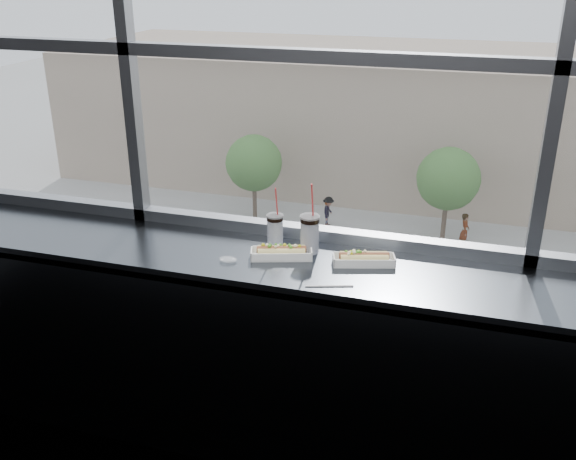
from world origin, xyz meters
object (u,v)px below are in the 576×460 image
(hotdog_tray_right, at_px, (364,259))
(car_far_a, at_px, (239,229))
(car_near_c, at_px, (445,354))
(tree_left, at_px, (254,163))
(hotdog_tray_left, at_px, (281,252))
(pedestrian_a, at_px, (328,209))
(loose_straw, at_px, (329,286))
(soda_cup_right, at_px, (310,232))
(soda_cup_left, at_px, (275,229))
(car_near_b, at_px, (203,313))
(car_near_a, at_px, (48,292))
(pedestrian_b, at_px, (465,228))
(tree_center, at_px, (448,179))
(wrapper, at_px, (228,259))

(hotdog_tray_right, bearing_deg, car_far_a, 96.39)
(car_near_c, xyz_separation_m, tree_left, (-11.01, 12.00, 2.12))
(hotdog_tray_left, height_order, car_far_a, hotdog_tray_left)
(pedestrian_a, bearing_deg, car_far_a, 139.52)
(hotdog_tray_left, xyz_separation_m, loose_straw, (0.28, -0.22, -0.03))
(hotdog_tray_left, distance_m, soda_cup_right, 0.17)
(soda_cup_left, xyz_separation_m, car_far_a, (-9.65, 24.15, -11.10))
(hotdog_tray_left, distance_m, car_near_b, 21.22)
(pedestrian_a, bearing_deg, car_near_c, -150.30)
(car_near_a, distance_m, pedestrian_b, 19.35)
(tree_center, bearing_deg, pedestrian_a, 179.14)
(pedestrian_a, height_order, tree_left, tree_left)
(soda_cup_left, distance_m, soda_cup_right, 0.18)
(soda_cup_left, relative_size, car_far_a, 0.05)
(hotdog_tray_right, distance_m, pedestrian_a, 31.12)
(soda_cup_left, bearing_deg, car_near_b, 116.53)
(car_near_a, bearing_deg, pedestrian_b, -58.35)
(hotdog_tray_left, xyz_separation_m, soda_cup_left, (-0.07, 0.12, 0.06))
(car_near_b, bearing_deg, tree_center, -28.64)
(car_near_b, bearing_deg, pedestrian_a, -4.17)
(car_near_c, bearing_deg, car_near_b, 86.39)
(car_near_a, bearing_deg, soda_cup_left, -141.56)
(car_far_a, bearing_deg, wrapper, -163.62)
(soda_cup_left, relative_size, tree_left, 0.07)
(car_near_c, distance_m, pedestrian_a, 13.92)
(pedestrian_a, height_order, tree_center, tree_center)
(loose_straw, xyz_separation_m, car_near_c, (0.38, 16.49, -11.00))
(hotdog_tray_right, xyz_separation_m, car_near_b, (-8.52, 16.22, -10.94))
(hotdog_tray_right, bearing_deg, loose_straw, -127.46)
(soda_cup_left, xyz_separation_m, loose_straw, (0.36, -0.34, -0.09))
(hotdog_tray_right, distance_m, pedestrian_b, 29.64)
(hotdog_tray_right, height_order, car_near_a, hotdog_tray_right)
(hotdog_tray_left, xyz_separation_m, tree_left, (-10.34, 28.27, -8.91))
(hotdog_tray_right, height_order, soda_cup_right, soda_cup_right)
(pedestrian_b, bearing_deg, car_far_a, 107.35)
(pedestrian_a, bearing_deg, car_near_a, 144.44)
(hotdog_tray_left, xyz_separation_m, pedestrian_a, (-6.23, 28.36, -11.09))
(hotdog_tray_right, relative_size, tree_center, 0.06)
(soda_cup_right, relative_size, car_near_c, 0.06)
(car_near_c, xyz_separation_m, car_near_b, (-8.79, 0.00, 0.09))
(soda_cup_left, xyz_separation_m, pedestrian_b, (0.91, 27.44, -11.05))
(soda_cup_right, distance_m, loose_straw, 0.38)
(soda_cup_right, distance_m, pedestrian_b, 29.62)
(wrapper, height_order, pedestrian_a, wrapper)
(hotdog_tray_right, relative_size, car_near_b, 0.04)
(loose_straw, relative_size, pedestrian_b, 0.09)
(pedestrian_a, bearing_deg, car_near_b, 171.07)
(hotdog_tray_left, height_order, hotdog_tray_right, same)
(car_far_a, relative_size, tree_left, 1.30)
(hotdog_tray_left, relative_size, wrapper, 3.28)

